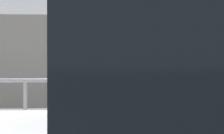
# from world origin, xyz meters

# --- Properties ---
(parking_meter) EXTENTS (0.17, 0.19, 1.42)m
(parking_meter) POSITION_xyz_m (-0.16, 0.33, 1.16)
(parking_meter) COLOR slate
(parking_meter) RESTS_ON sidewalk_curb
(pedestrian_at_meter) EXTENTS (0.60, 0.47, 1.62)m
(pedestrian_at_meter) POSITION_xyz_m (0.42, 0.33, 1.04)
(pedestrian_at_meter) COLOR black
(pedestrian_at_meter) RESTS_ON sidewalk_curb
(background_railing) EXTENTS (24.06, 0.06, 1.04)m
(background_railing) POSITION_xyz_m (-0.00, 2.97, 0.88)
(background_railing) COLOR gray
(background_railing) RESTS_ON sidewalk_curb
(backdrop_wall) EXTENTS (32.00, 0.50, 2.53)m
(backdrop_wall) POSITION_xyz_m (0.00, 6.32, 1.26)
(backdrop_wall) COLOR gray
(backdrop_wall) RESTS_ON ground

